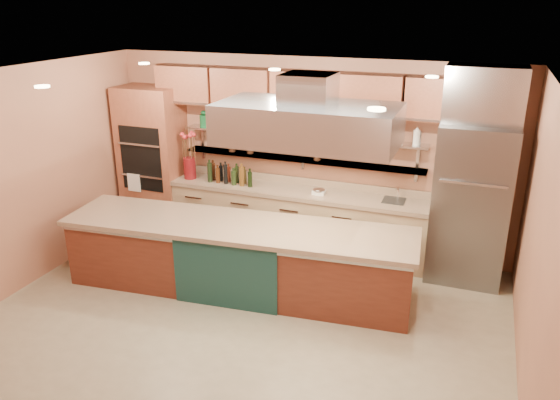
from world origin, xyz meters
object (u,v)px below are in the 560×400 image
at_px(refrigerator, 470,204).
at_px(kitchen_scale, 319,191).
at_px(green_canister, 283,127).
at_px(flower_vase, 190,168).
at_px(island, 238,257).
at_px(copper_kettle, 226,123).

distance_m(refrigerator, kitchen_scale, 2.05).
relative_size(refrigerator, green_canister, 10.79).
relative_size(refrigerator, flower_vase, 6.31).
xyz_separation_m(refrigerator, island, (-2.69, -1.37, -0.60)).
bearing_deg(copper_kettle, green_canister, 0.00).
height_order(copper_kettle, green_canister, green_canister).
height_order(island, copper_kettle, copper_kettle).
height_order(kitchen_scale, green_canister, green_canister).
height_order(island, flower_vase, flower_vase).
bearing_deg(island, flower_vase, 131.08).
distance_m(refrigerator, green_canister, 2.78).
bearing_deg(refrigerator, green_canister, 175.07).
bearing_deg(kitchen_scale, green_canister, 172.91).
bearing_deg(flower_vase, green_canister, 8.57).
bearing_deg(island, refrigerator, 21.75).
distance_m(refrigerator, flower_vase, 4.13).
bearing_deg(kitchen_scale, island, -102.79).
bearing_deg(flower_vase, copper_kettle, 22.03).
relative_size(island, green_canister, 22.38).
bearing_deg(refrigerator, copper_kettle, 176.33).
bearing_deg(flower_vase, kitchen_scale, 0.00).
bearing_deg(flower_vase, refrigerator, -0.14).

